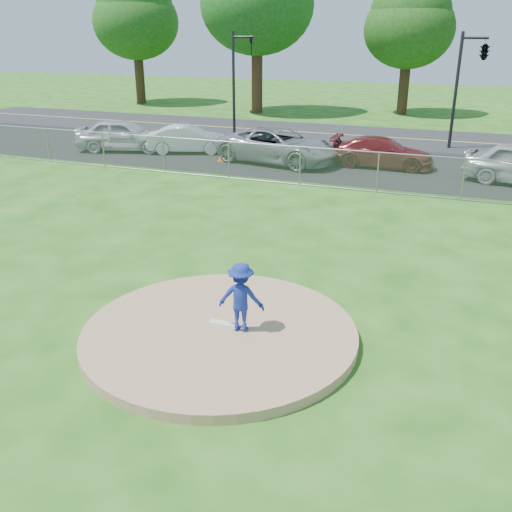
% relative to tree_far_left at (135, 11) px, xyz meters
% --- Properties ---
extents(ground, '(120.00, 120.00, 0.00)m').
position_rel_tree_far_left_xyz_m(ground, '(22.00, -23.00, -7.06)').
color(ground, '#1E5312').
rests_on(ground, ground).
extents(pitchers_mound, '(5.40, 5.40, 0.20)m').
position_rel_tree_far_left_xyz_m(pitchers_mound, '(22.00, -33.00, -6.96)').
color(pitchers_mound, '#A37C59').
rests_on(pitchers_mound, ground).
extents(pitching_rubber, '(0.60, 0.15, 0.04)m').
position_rel_tree_far_left_xyz_m(pitching_rubber, '(22.00, -32.80, -6.84)').
color(pitching_rubber, white).
rests_on(pitching_rubber, pitchers_mound).
extents(chain_link_fence, '(40.00, 0.06, 1.50)m').
position_rel_tree_far_left_xyz_m(chain_link_fence, '(22.00, -21.00, -6.31)').
color(chain_link_fence, gray).
rests_on(chain_link_fence, ground).
extents(parking_lot, '(50.00, 8.00, 0.01)m').
position_rel_tree_far_left_xyz_m(parking_lot, '(22.00, -16.50, -7.05)').
color(parking_lot, black).
rests_on(parking_lot, ground).
extents(street, '(60.00, 7.00, 0.01)m').
position_rel_tree_far_left_xyz_m(street, '(22.00, -9.00, -7.06)').
color(street, '#232426').
rests_on(street, ground).
extents(tree_far_left, '(6.72, 6.72, 10.74)m').
position_rel_tree_far_left_xyz_m(tree_far_left, '(0.00, 0.00, 0.00)').
color(tree_far_left, '#361F13').
rests_on(tree_far_left, ground).
extents(tree_center, '(6.16, 6.16, 9.84)m').
position_rel_tree_far_left_xyz_m(tree_center, '(21.00, 1.00, -0.59)').
color(tree_center, '#351F13').
rests_on(tree_center, ground).
extents(traffic_signal_left, '(1.28, 0.20, 5.60)m').
position_rel_tree_far_left_xyz_m(traffic_signal_left, '(13.24, -11.00, -3.70)').
color(traffic_signal_left, black).
rests_on(traffic_signal_left, ground).
extents(traffic_signal_center, '(1.42, 2.48, 5.60)m').
position_rel_tree_far_left_xyz_m(traffic_signal_center, '(25.97, -11.00, -2.45)').
color(traffic_signal_center, black).
rests_on(traffic_signal_center, ground).
extents(pitcher, '(0.96, 0.64, 1.39)m').
position_rel_tree_far_left_xyz_m(pitcher, '(22.40, -32.86, -6.16)').
color(pitcher, navy).
rests_on(pitcher, pitchers_mound).
extents(traffic_cone, '(0.35, 0.35, 0.68)m').
position_rel_tree_far_left_xyz_m(traffic_cone, '(15.42, -18.17, -6.71)').
color(traffic_cone, '#FB590D').
rests_on(traffic_cone, parking_lot).
extents(parked_car_silver, '(4.93, 3.09, 1.56)m').
position_rel_tree_far_left_xyz_m(parked_car_silver, '(9.82, -17.65, -6.27)').
color(parked_car_silver, '#B6B7BB').
rests_on(parked_car_silver, parking_lot).
extents(parked_car_white, '(4.22, 2.73, 1.31)m').
position_rel_tree_far_left_xyz_m(parked_car_white, '(13.08, -16.93, -6.39)').
color(parked_car_white, silver).
rests_on(parked_car_white, parking_lot).
extents(parked_car_gray, '(5.96, 3.56, 1.55)m').
position_rel_tree_far_left_xyz_m(parked_car_gray, '(17.91, -17.51, -6.27)').
color(parked_car_gray, gray).
rests_on(parked_car_gray, parking_lot).
extents(parked_car_darkred, '(4.46, 1.83, 1.29)m').
position_rel_tree_far_left_xyz_m(parked_car_darkred, '(22.47, -16.69, -6.40)').
color(parked_car_darkred, maroon).
rests_on(parked_car_darkred, parking_lot).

